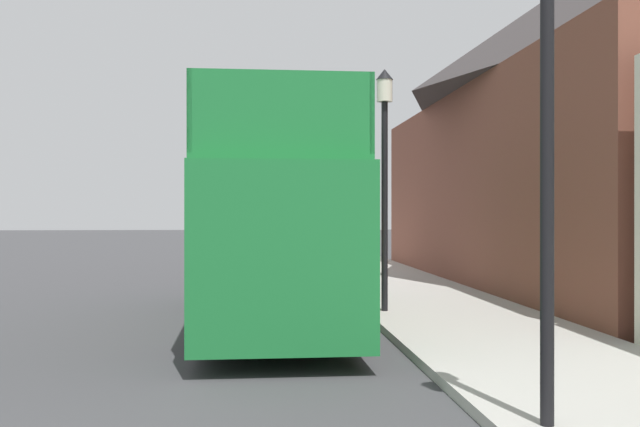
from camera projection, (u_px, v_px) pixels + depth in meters
ground_plane at (153, 280)px, 24.07m from camera, size 144.00×144.00×0.00m
sidewalk at (394, 284)px, 21.72m from camera, size 3.53×108.00×0.14m
brick_terrace_rear at (553, 140)px, 22.14m from camera, size 6.00×19.92×8.62m
tour_bus at (269, 229)px, 14.51m from camera, size 2.69×9.72×4.05m
parked_car_ahead_of_bus at (296, 264)px, 21.37m from camera, size 1.82×4.35×1.44m
lamp_post_nearest at (547, 59)px, 7.04m from camera, size 0.35×0.35×5.05m
lamp_post_second at (385, 145)px, 15.31m from camera, size 0.35×0.35×4.96m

